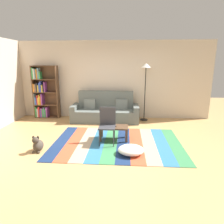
{
  "coord_description": "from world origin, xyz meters",
  "views": [
    {
      "loc": [
        0.44,
        -4.55,
        1.97
      ],
      "look_at": [
        0.07,
        0.68,
        0.65
      ],
      "focal_mm": 31.75,
      "sensor_mm": 36.0,
      "label": 1
    }
  ],
  "objects_px": {
    "coffee_table": "(114,129)",
    "standing_lamp": "(146,73)",
    "pouf": "(131,150)",
    "couch": "(105,111)",
    "tv_remote": "(115,126)",
    "dog": "(38,145)",
    "folding_chair": "(107,122)",
    "bookshelf": "(43,94)"
  },
  "relations": [
    {
      "from": "tv_remote",
      "to": "pouf",
      "type": "bearing_deg",
      "value": -82.05
    },
    {
      "from": "dog",
      "to": "standing_lamp",
      "type": "height_order",
      "value": "standing_lamp"
    },
    {
      "from": "couch",
      "to": "folding_chair",
      "type": "xyz_separation_m",
      "value": [
        0.25,
        -1.94,
        0.2
      ]
    },
    {
      "from": "bookshelf",
      "to": "coffee_table",
      "type": "height_order",
      "value": "bookshelf"
    },
    {
      "from": "dog",
      "to": "tv_remote",
      "type": "xyz_separation_m",
      "value": [
        1.7,
        0.85,
        0.22
      ]
    },
    {
      "from": "dog",
      "to": "tv_remote",
      "type": "bearing_deg",
      "value": 26.48
    },
    {
      "from": "coffee_table",
      "to": "folding_chair",
      "type": "xyz_separation_m",
      "value": [
        -0.14,
        -0.21,
        0.24
      ]
    },
    {
      "from": "coffee_table",
      "to": "pouf",
      "type": "distance_m",
      "value": 0.96
    },
    {
      "from": "pouf",
      "to": "folding_chair",
      "type": "distance_m",
      "value": 0.95
    },
    {
      "from": "couch",
      "to": "tv_remote",
      "type": "height_order",
      "value": "couch"
    },
    {
      "from": "pouf",
      "to": "tv_remote",
      "type": "bearing_deg",
      "value": 115.19
    },
    {
      "from": "coffee_table",
      "to": "standing_lamp",
      "type": "distance_m",
      "value": 2.49
    },
    {
      "from": "pouf",
      "to": "tv_remote",
      "type": "distance_m",
      "value": 0.99
    },
    {
      "from": "bookshelf",
      "to": "coffee_table",
      "type": "xyz_separation_m",
      "value": [
        2.67,
        -2.01,
        -0.57
      ]
    },
    {
      "from": "couch",
      "to": "coffee_table",
      "type": "height_order",
      "value": "couch"
    },
    {
      "from": "coffee_table",
      "to": "bookshelf",
      "type": "bearing_deg",
      "value": 142.97
    },
    {
      "from": "bookshelf",
      "to": "tv_remote",
      "type": "distance_m",
      "value": 3.38
    },
    {
      "from": "couch",
      "to": "dog",
      "type": "height_order",
      "value": "couch"
    },
    {
      "from": "pouf",
      "to": "coffee_table",
      "type": "bearing_deg",
      "value": 117.44
    },
    {
      "from": "coffee_table",
      "to": "pouf",
      "type": "xyz_separation_m",
      "value": [
        0.43,
        -0.83,
        -0.19
      ]
    },
    {
      "from": "pouf",
      "to": "couch",
      "type": "bearing_deg",
      "value": 107.86
    },
    {
      "from": "bookshelf",
      "to": "pouf",
      "type": "bearing_deg",
      "value": -42.54
    },
    {
      "from": "standing_lamp",
      "to": "folding_chair",
      "type": "distance_m",
      "value": 2.6
    },
    {
      "from": "couch",
      "to": "folding_chair",
      "type": "bearing_deg",
      "value": -82.62
    },
    {
      "from": "coffee_table",
      "to": "tv_remote",
      "type": "relative_size",
      "value": 4.96
    },
    {
      "from": "bookshelf",
      "to": "coffee_table",
      "type": "bearing_deg",
      "value": -37.03
    },
    {
      "from": "couch",
      "to": "pouf",
      "type": "xyz_separation_m",
      "value": [
        0.82,
        -2.56,
        -0.23
      ]
    },
    {
      "from": "coffee_table",
      "to": "pouf",
      "type": "relative_size",
      "value": 1.31
    },
    {
      "from": "couch",
      "to": "folding_chair",
      "type": "relative_size",
      "value": 2.51
    },
    {
      "from": "coffee_table",
      "to": "tv_remote",
      "type": "xyz_separation_m",
      "value": [
        0.03,
        0.03,
        0.08
      ]
    },
    {
      "from": "bookshelf",
      "to": "tv_remote",
      "type": "relative_size",
      "value": 12.4
    },
    {
      "from": "dog",
      "to": "standing_lamp",
      "type": "distance_m",
      "value": 4.04
    },
    {
      "from": "bookshelf",
      "to": "dog",
      "type": "distance_m",
      "value": 3.08
    },
    {
      "from": "tv_remote",
      "to": "folding_chair",
      "type": "relative_size",
      "value": 0.17
    },
    {
      "from": "standing_lamp",
      "to": "folding_chair",
      "type": "height_order",
      "value": "standing_lamp"
    },
    {
      "from": "bookshelf",
      "to": "couch",
      "type": "bearing_deg",
      "value": -7.1
    },
    {
      "from": "couch",
      "to": "tv_remote",
      "type": "xyz_separation_m",
      "value": [
        0.42,
        -1.7,
        0.04
      ]
    },
    {
      "from": "pouf",
      "to": "dog",
      "type": "relative_size",
      "value": 1.43
    },
    {
      "from": "pouf",
      "to": "tv_remote",
      "type": "height_order",
      "value": "tv_remote"
    },
    {
      "from": "bookshelf",
      "to": "dog",
      "type": "height_order",
      "value": "bookshelf"
    },
    {
      "from": "coffee_table",
      "to": "tv_remote",
      "type": "height_order",
      "value": "tv_remote"
    },
    {
      "from": "coffee_table",
      "to": "standing_lamp",
      "type": "xyz_separation_m",
      "value": [
        0.95,
        1.89,
        1.32
      ]
    }
  ]
}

